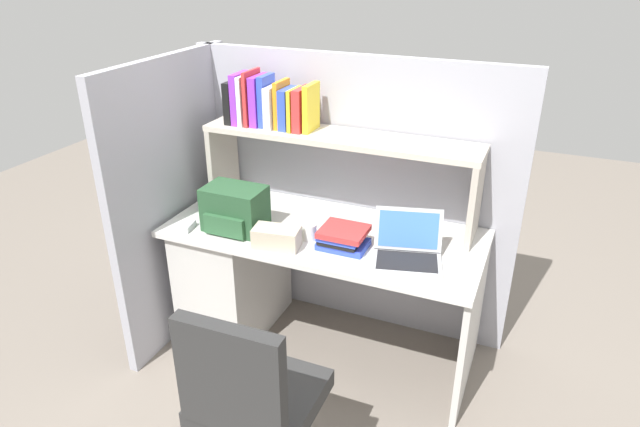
# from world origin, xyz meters

# --- Properties ---
(ground_plane) EXTENTS (8.00, 8.00, 0.00)m
(ground_plane) POSITION_xyz_m (0.00, 0.00, 0.00)
(ground_plane) COLOR slate
(desk) EXTENTS (1.60, 0.70, 0.73)m
(desk) POSITION_xyz_m (-0.39, 0.00, 0.40)
(desk) COLOR silver
(desk) RESTS_ON ground_plane
(cubicle_partition_rear) EXTENTS (1.84, 0.05, 1.55)m
(cubicle_partition_rear) POSITION_xyz_m (0.00, 0.38, 0.78)
(cubicle_partition_rear) COLOR #9E9EA8
(cubicle_partition_rear) RESTS_ON ground_plane
(cubicle_partition_left) EXTENTS (0.05, 1.06, 1.55)m
(cubicle_partition_left) POSITION_xyz_m (-0.85, -0.05, 0.78)
(cubicle_partition_left) COLOR #9E9EA8
(cubicle_partition_left) RESTS_ON ground_plane
(overhead_hutch) EXTENTS (1.44, 0.28, 0.45)m
(overhead_hutch) POSITION_xyz_m (0.00, 0.20, 1.08)
(overhead_hutch) COLOR #B3A99C
(overhead_hutch) RESTS_ON desk
(reference_books_on_shelf) EXTENTS (0.48, 0.19, 0.28)m
(reference_books_on_shelf) POSITION_xyz_m (-0.39, 0.20, 1.30)
(reference_books_on_shelf) COLOR black
(reference_books_on_shelf) RESTS_ON overhead_hutch
(laptop) EXTENTS (0.37, 0.33, 0.22)m
(laptop) POSITION_xyz_m (0.46, -0.12, 0.78)
(laptop) COLOR #B7BABF
(laptop) RESTS_ON desk
(backpack) EXTENTS (0.30, 0.23, 0.23)m
(backpack) POSITION_xyz_m (-0.42, -0.15, 0.84)
(backpack) COLOR #264C2D
(backpack) RESTS_ON desk
(computer_mouse) EXTENTS (0.08, 0.11, 0.03)m
(computer_mouse) POSITION_xyz_m (-0.65, -0.25, 0.75)
(computer_mouse) COLOR silver
(computer_mouse) RESTS_ON desk
(paper_cup) EXTENTS (0.08, 0.08, 0.08)m
(paper_cup) POSITION_xyz_m (-0.04, -0.11, 0.77)
(paper_cup) COLOR white
(paper_cup) RESTS_ON desk
(tissue_box) EXTENTS (0.24, 0.15, 0.10)m
(tissue_box) POSITION_xyz_m (-0.14, -0.24, 0.78)
(tissue_box) COLOR #BFB299
(tissue_box) RESTS_ON desk
(snack_canister) EXTENTS (0.10, 0.10, 0.12)m
(snack_canister) POSITION_xyz_m (-0.67, -0.04, 0.79)
(snack_canister) COLOR #26723F
(snack_canister) RESTS_ON desk
(desk_book_stack) EXTENTS (0.23, 0.19, 0.10)m
(desk_book_stack) POSITION_xyz_m (0.15, -0.13, 0.78)
(desk_book_stack) COLOR blue
(desk_book_stack) RESTS_ON desk
(office_chair) EXTENTS (0.52, 0.52, 0.93)m
(office_chair) POSITION_xyz_m (0.11, -0.96, 0.39)
(office_chair) COLOR black
(office_chair) RESTS_ON ground_plane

